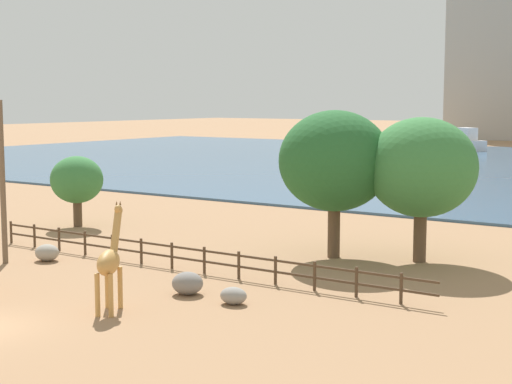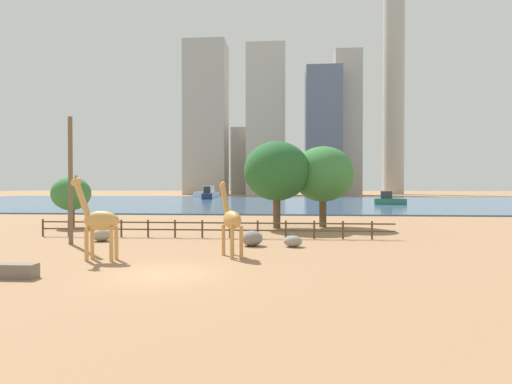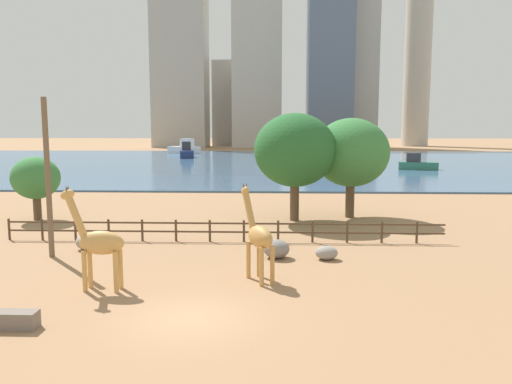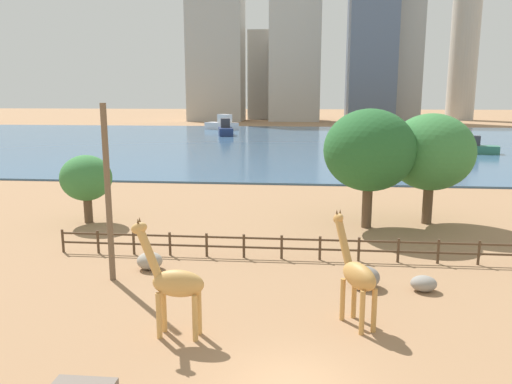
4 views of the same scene
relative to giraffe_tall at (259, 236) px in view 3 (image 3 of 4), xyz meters
The scene contains 21 objects.
ground_plane 75.52m from the giraffe_tall, 91.79° to the left, with size 400.00×400.00×0.00m, color #9E7551.
harbor_water 72.52m from the giraffe_tall, 91.87° to the left, with size 180.00×86.00×0.20m, color #3D6084.
giraffe_tall is the anchor object (origin of this frame).
giraffe_companion 6.81m from the giraffe_tall, 166.52° to the right, with size 2.72×0.87×4.40m.
utility_pole 11.80m from the giraffe_tall, 161.80° to the left, with size 0.28×0.28×8.31m, color brown.
boulder_near_fence 4.18m from the giraffe_tall, 78.06° to the left, with size 1.37×1.30×0.97m, color gray.
boulder_by_pole 5.22m from the giraffe_tall, 46.74° to the left, with size 1.16×0.94×0.71m, color gray.
boulder_small 11.13m from the giraffe_tall, 151.74° to the left, with size 1.29×1.16×0.87m, color gray.
feeding_trough 10.14m from the giraffe_tall, 145.23° to the right, with size 1.80×0.60×0.60m, color #72665B.
enclosure_fence 8.03m from the giraffe_tall, 109.99° to the left, with size 26.12×0.14×1.30m.
tree_left_large 21.79m from the giraffe_tall, 140.22° to the left, with size 3.44×3.44×4.66m.
tree_center_broad 14.91m from the giraffe_tall, 81.54° to the left, with size 5.90×5.90×7.79m.
tree_right_tall 17.35m from the giraffe_tall, 68.13° to the left, with size 5.67×5.67×7.45m.
boat_ferry 87.81m from the giraffe_tall, 102.14° to the left, with size 4.31×8.21×3.43m.
boat_sailboat 61.01m from the giraffe_tall, 68.08° to the left, with size 6.17×3.37×2.57m.
boat_tug 104.84m from the giraffe_tall, 102.06° to the left, with size 8.73×6.81×3.68m.
skyline_tower_needle 162.88m from the giraffe_tall, 95.48° to the left, with size 12.10×14.20×29.86m, color #B7B2A8.
skyline_block_central 151.91m from the giraffe_tall, 79.00° to the left, with size 10.90×8.28×59.45m, color #ADA89E.
skyline_tower_glass 152.89m from the giraffe_tall, 101.86° to the left, with size 17.48×13.99×64.19m, color #ADA89E.
skyline_block_left 149.65m from the giraffe_tall, 92.08° to the left, with size 16.13×11.21×62.50m, color #B7B2A8.
skyline_tower_short 145.17m from the giraffe_tall, 82.79° to the left, with size 14.01×14.82×50.93m, color slate.
Camera 3 is at (3.08, -17.02, 6.80)m, focal length 35.00 mm.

